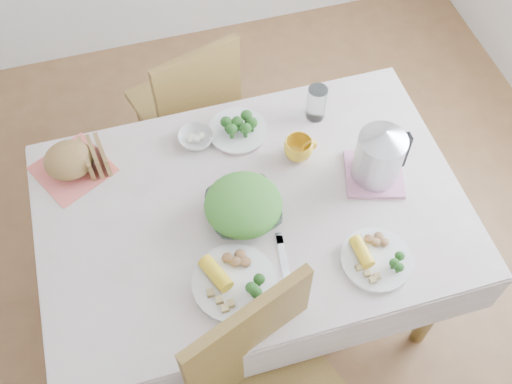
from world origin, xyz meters
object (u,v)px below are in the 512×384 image
object	(u,v)px
chair_far	(183,101)
yellow_mug	(298,149)
dining_table	(253,258)
electric_kettle	(379,156)
salad_bowl	(243,210)
dinner_plate_left	(235,283)
dinner_plate_right	(376,260)

from	to	relation	value
chair_far	yellow_mug	world-z (taller)	chair_far
dining_table	electric_kettle	distance (m)	0.69
dining_table	salad_bowl	distance (m)	0.42
dining_table	dinner_plate_left	size ratio (longest dim) A/B	5.03
dinner_plate_right	dinner_plate_left	bearing A→B (deg)	174.19
salad_bowl	dinner_plate_right	distance (m)	0.48
salad_bowl	electric_kettle	size ratio (longest dim) A/B	1.06
dining_table	dinner_plate_right	size ratio (longest dim) A/B	5.85
chair_far	electric_kettle	size ratio (longest dim) A/B	3.83
dinner_plate_left	salad_bowl	bearing A→B (deg)	68.34
chair_far	salad_bowl	size ratio (longest dim) A/B	3.60
dining_table	chair_far	size ratio (longest dim) A/B	1.53
yellow_mug	electric_kettle	world-z (taller)	electric_kettle
dining_table	dinner_plate_right	distance (m)	0.61
dinner_plate_left	yellow_mug	bearing A→B (deg)	50.68
chair_far	salad_bowl	distance (m)	0.91
dining_table	electric_kettle	xyz separation A→B (m)	(0.46, 0.01, 0.51)
dining_table	dinner_plate_left	distance (m)	0.50
dinner_plate_left	electric_kettle	distance (m)	0.67
chair_far	salad_bowl	xyz separation A→B (m)	(0.06, -0.85, 0.33)
chair_far	dinner_plate_left	xyz separation A→B (m)	(-0.04, -1.10, 0.31)
electric_kettle	yellow_mug	bearing A→B (deg)	125.81
salad_bowl	chair_far	bearing A→B (deg)	94.20
salad_bowl	dinner_plate_left	xyz separation A→B (m)	(-0.10, -0.25, -0.02)
salad_bowl	yellow_mug	xyz separation A→B (m)	(0.26, 0.19, 0.01)
salad_bowl	dinner_plate_right	size ratio (longest dim) A/B	1.06
dinner_plate_right	electric_kettle	size ratio (longest dim) A/B	1.00
salad_bowl	yellow_mug	distance (m)	0.33
salad_bowl	electric_kettle	world-z (taller)	electric_kettle
dinner_plate_left	dinner_plate_right	world-z (taller)	dinner_plate_left
electric_kettle	salad_bowl	bearing A→B (deg)	163.50
yellow_mug	electric_kettle	size ratio (longest dim) A/B	0.46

